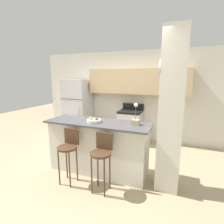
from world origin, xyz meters
name	(u,v)px	position (x,y,z in m)	size (l,w,h in m)	color
ground_plane	(98,171)	(0.00, 0.00, 0.00)	(14.00, 14.00, 0.00)	tan
wall_back	(132,90)	(0.11, 2.04, 1.46)	(5.60, 0.38, 2.55)	silver
pillar_right	(171,113)	(1.29, -0.05, 1.28)	(0.38, 0.33, 2.55)	silver
counter_bar	(98,147)	(0.00, 0.00, 0.51)	(2.00, 0.65, 1.00)	silver
refrigerator	(78,108)	(-1.55, 1.73, 0.88)	(0.74, 0.68, 1.76)	silver
stove_range	(130,126)	(0.14, 1.78, 0.46)	(0.62, 0.59, 1.07)	silver
bar_stool_left	(68,148)	(-0.31, -0.50, 0.63)	(0.33, 0.33, 0.95)	#4C331E
bar_stool_right	(102,154)	(0.31, -0.50, 0.63)	(0.33, 0.33, 0.95)	#4C331E
orchid_vase	(135,119)	(0.71, 0.07, 1.10)	(0.14, 0.14, 0.39)	tan
fruit_bowl	(94,120)	(-0.05, -0.05, 1.04)	(0.26, 0.26, 0.11)	silver
trash_bin	(91,134)	(-0.96, 1.51, 0.19)	(0.28, 0.28, 0.38)	black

